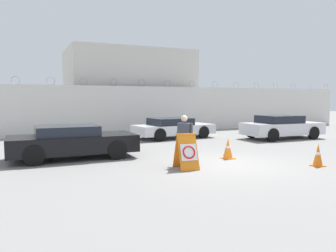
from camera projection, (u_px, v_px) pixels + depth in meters
name	position (u px, v px, depth m)	size (l,w,h in m)	color
ground_plane	(227.00, 164.00, 10.92)	(90.00, 90.00, 0.00)	gray
perimeter_wall	(128.00, 109.00, 20.94)	(36.00, 0.30, 3.45)	silver
building_block	(129.00, 90.00, 24.52)	(8.80, 5.73, 5.70)	beige
barricade_sign	(187.00, 151.00, 10.16)	(0.68, 0.84, 1.11)	orange
security_guard	(184.00, 138.00, 10.73)	(0.47, 0.63, 1.64)	black
traffic_cone_near	(318.00, 155.00, 10.58)	(0.36, 0.36, 0.72)	orange
traffic_cone_mid	(228.00, 149.00, 11.93)	(0.42, 0.42, 0.74)	orange
parked_car_front_coupe	(72.00, 141.00, 11.95)	(4.47, 2.01, 1.22)	black
parked_car_rear_sedan	(173.00, 128.00, 18.21)	(4.59, 2.34, 1.12)	black
parked_car_far_side	(282.00, 127.00, 17.95)	(4.47, 2.06, 1.28)	black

